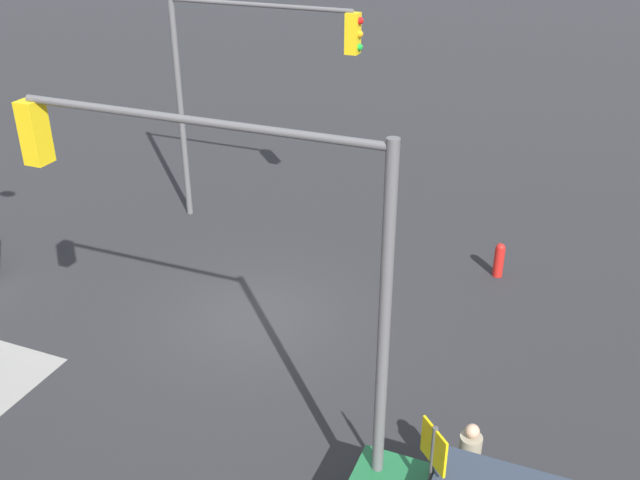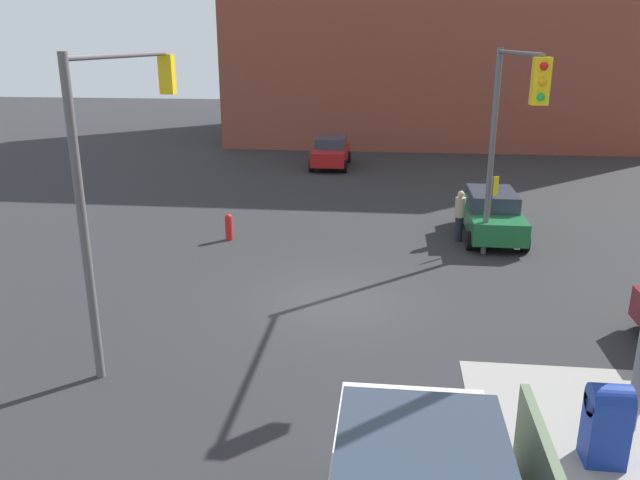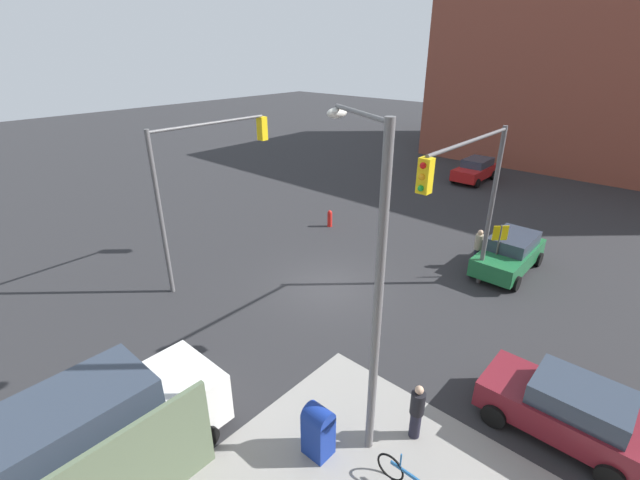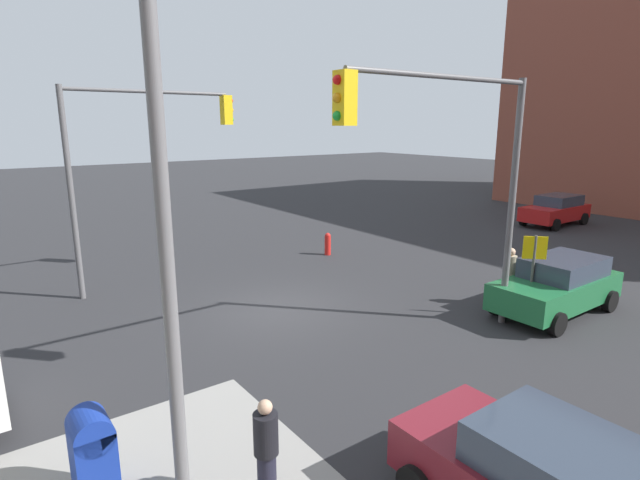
{
  "view_description": "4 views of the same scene",
  "coord_description": "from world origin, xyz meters",
  "px_view_note": "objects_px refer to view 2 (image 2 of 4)",
  "views": [
    {
      "loc": [
        -6.81,
        12.54,
        9.38
      ],
      "look_at": [
        -1.23,
        -1.13,
        1.78
      ],
      "focal_mm": 40.0,
      "sensor_mm": 36.0,
      "label": 1
    },
    {
      "loc": [
        15.43,
        1.35,
        6.66
      ],
      "look_at": [
        -2.1,
        -0.65,
        1.03
      ],
      "focal_mm": 35.0,
      "sensor_mm": 36.0,
      "label": 2
    },
    {
      "loc": [
        11.71,
        9.96,
        9.11
      ],
      "look_at": [
        -0.66,
        -1.06,
        1.58
      ],
      "focal_mm": 24.0,
      "sensor_mm": 36.0,
      "label": 3
    },
    {
      "loc": [
        7.28,
        12.0,
        5.39
      ],
      "look_at": [
        -2.63,
        -1.51,
        1.47
      ],
      "focal_mm": 28.0,
      "sensor_mm": 36.0,
      "label": 4
    }
  ],
  "objects_px": {
    "traffic_signal_se_corner": "(122,139)",
    "pedestrian_waiting": "(460,215)",
    "hatchback_green": "(492,214)",
    "sedan_red": "(331,152)",
    "traffic_signal_nw_corner": "(508,119)",
    "mailbox_blue": "(607,422)",
    "fire_hydrant": "(229,226)"
  },
  "relations": [
    {
      "from": "traffic_signal_nw_corner",
      "to": "mailbox_blue",
      "type": "bearing_deg",
      "value": 3.42
    },
    {
      "from": "pedestrian_waiting",
      "to": "traffic_signal_nw_corner",
      "type": "bearing_deg",
      "value": -53.64
    },
    {
      "from": "fire_hydrant",
      "to": "hatchback_green",
      "type": "height_order",
      "value": "hatchback_green"
    },
    {
      "from": "traffic_signal_se_corner",
      "to": "pedestrian_waiting",
      "type": "height_order",
      "value": "traffic_signal_se_corner"
    },
    {
      "from": "mailbox_blue",
      "to": "pedestrian_waiting",
      "type": "relative_size",
      "value": 0.8
    },
    {
      "from": "traffic_signal_se_corner",
      "to": "fire_hydrant",
      "type": "bearing_deg",
      "value": 177.67
    },
    {
      "from": "hatchback_green",
      "to": "fire_hydrant",
      "type": "bearing_deg",
      "value": -81.39
    },
    {
      "from": "traffic_signal_se_corner",
      "to": "pedestrian_waiting",
      "type": "distance_m",
      "value": 12.21
    },
    {
      "from": "mailbox_blue",
      "to": "hatchback_green",
      "type": "xyz_separation_m",
      "value": [
        -12.59,
        -0.01,
        0.08
      ]
    },
    {
      "from": "traffic_signal_se_corner",
      "to": "fire_hydrant",
      "type": "xyz_separation_m",
      "value": [
        -7.36,
        0.3,
        -4.15
      ]
    },
    {
      "from": "hatchback_green",
      "to": "sedan_red",
      "type": "xyz_separation_m",
      "value": [
        -12.43,
        -6.94,
        -0.0
      ]
    },
    {
      "from": "traffic_signal_nw_corner",
      "to": "sedan_red",
      "type": "height_order",
      "value": "traffic_signal_nw_corner"
    },
    {
      "from": "sedan_red",
      "to": "traffic_signal_nw_corner",
      "type": "bearing_deg",
      "value": 21.18
    },
    {
      "from": "mailbox_blue",
      "to": "pedestrian_waiting",
      "type": "distance_m",
      "value": 12.06
    },
    {
      "from": "traffic_signal_nw_corner",
      "to": "traffic_signal_se_corner",
      "type": "distance_m",
      "value": 10.07
    },
    {
      "from": "hatchback_green",
      "to": "sedan_red",
      "type": "height_order",
      "value": "same"
    },
    {
      "from": "pedestrian_waiting",
      "to": "traffic_signal_se_corner",
      "type": "bearing_deg",
      "value": -110.03
    },
    {
      "from": "mailbox_blue",
      "to": "fire_hydrant",
      "type": "bearing_deg",
      "value": -140.6
    },
    {
      "from": "traffic_signal_se_corner",
      "to": "sedan_red",
      "type": "xyz_separation_m",
      "value": [
        -21.18,
        2.55,
        -3.79
      ]
    },
    {
      "from": "fire_hydrant",
      "to": "traffic_signal_se_corner",
      "type": "bearing_deg",
      "value": -2.33
    },
    {
      "from": "traffic_signal_nw_corner",
      "to": "fire_hydrant",
      "type": "xyz_separation_m",
      "value": [
        -2.84,
        -8.7,
        -4.18
      ]
    },
    {
      "from": "traffic_signal_nw_corner",
      "to": "pedestrian_waiting",
      "type": "bearing_deg",
      "value": -169.11
    },
    {
      "from": "fire_hydrant",
      "to": "mailbox_blue",
      "type": "bearing_deg",
      "value": 39.4
    },
    {
      "from": "traffic_signal_nw_corner",
      "to": "traffic_signal_se_corner",
      "type": "relative_size",
      "value": 1.0
    },
    {
      "from": "traffic_signal_nw_corner",
      "to": "sedan_red",
      "type": "bearing_deg",
      "value": -158.82
    },
    {
      "from": "traffic_signal_se_corner",
      "to": "mailbox_blue",
      "type": "relative_size",
      "value": 4.55
    },
    {
      "from": "traffic_signal_nw_corner",
      "to": "hatchback_green",
      "type": "bearing_deg",
      "value": 173.43
    },
    {
      "from": "hatchback_green",
      "to": "sedan_red",
      "type": "bearing_deg",
      "value": -150.82
    },
    {
      "from": "traffic_signal_nw_corner",
      "to": "traffic_signal_se_corner",
      "type": "height_order",
      "value": "same"
    },
    {
      "from": "traffic_signal_nw_corner",
      "to": "fire_hydrant",
      "type": "height_order",
      "value": "traffic_signal_nw_corner"
    },
    {
      "from": "mailbox_blue",
      "to": "fire_hydrant",
      "type": "relative_size",
      "value": 1.52
    },
    {
      "from": "fire_hydrant",
      "to": "sedan_red",
      "type": "xyz_separation_m",
      "value": [
        -13.82,
        2.25,
        0.36
      ]
    }
  ]
}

